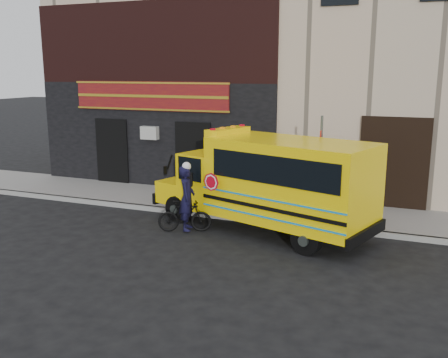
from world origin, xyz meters
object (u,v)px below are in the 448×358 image
school_bus (271,181)px  cyclist (187,200)px  sign_pole (320,167)px  bicycle (185,216)px

school_bus → cyclist: school_bus is taller
school_bus → sign_pole: size_ratio=2.17×
school_bus → bicycle: school_bus is taller
school_bus → bicycle: size_ratio=4.63×
sign_pole → cyclist: (-3.47, -1.87, -0.88)m
bicycle → cyclist: size_ratio=0.82×
bicycle → cyclist: bearing=-55.7°
school_bus → cyclist: 2.47m
sign_pole → school_bus: bearing=-139.3°
school_bus → bicycle: (-2.31, -0.91, -1.04)m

